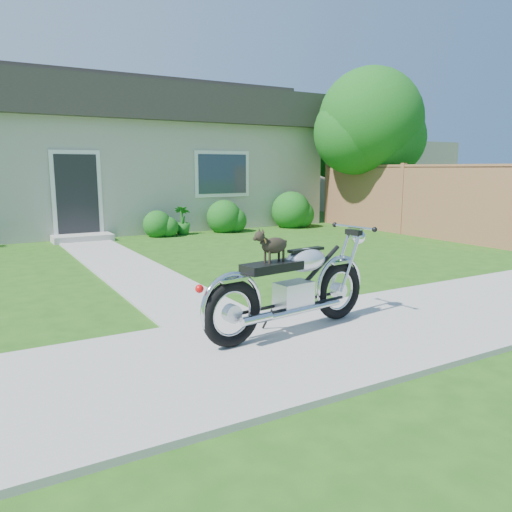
{
  "coord_description": "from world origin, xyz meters",
  "views": [
    {
      "loc": [
        -3.84,
        -3.98,
        1.76
      ],
      "look_at": [
        -0.98,
        1.0,
        0.75
      ],
      "focal_mm": 35.0,
      "sensor_mm": 36.0,
      "label": 1
    }
  ],
  "objects": [
    {
      "name": "house",
      "position": [
        -0.0,
        11.99,
        2.16
      ],
      "size": [
        12.6,
        7.03,
        4.5
      ],
      "color": "beige",
      "rests_on": "ground"
    },
    {
      "name": "ground",
      "position": [
        0.0,
        0.0,
        0.0
      ],
      "size": [
        80.0,
        80.0,
        0.0
      ],
      "primitive_type": "plane",
      "color": "#235114",
      "rests_on": "ground"
    },
    {
      "name": "motorcycle_with_dog",
      "position": [
        -0.93,
        0.28,
        0.54
      ],
      "size": [
        2.22,
        0.66,
        1.11
      ],
      "rotation": [
        0.0,
        0.0,
        0.14
      ],
      "color": "black",
      "rests_on": "sidewalk"
    },
    {
      "name": "tree_far",
      "position": [
        8.44,
        10.51,
        2.63
      ],
      "size": [
        2.72,
        2.67,
        4.1
      ],
      "color": "#3D2B1C",
      "rests_on": "ground"
    },
    {
      "name": "sidewalk",
      "position": [
        0.0,
        0.0,
        0.02
      ],
      "size": [
        24.0,
        2.2,
        0.04
      ],
      "primitive_type": "cube",
      "color": "#9E9B93",
      "rests_on": "ground"
    },
    {
      "name": "walkway",
      "position": [
        -1.5,
        5.0,
        0.01
      ],
      "size": [
        1.2,
        8.0,
        0.03
      ],
      "primitive_type": "cube",
      "color": "#9E9B93",
      "rests_on": "ground"
    },
    {
      "name": "potted_plant_right",
      "position": [
        1.09,
        8.55,
        0.39
      ],
      "size": [
        0.6,
        0.6,
        0.77
      ],
      "primitive_type": "imported",
      "rotation": [
        0.0,
        0.0,
        2.54
      ],
      "color": "#1C681C",
      "rests_on": "ground"
    },
    {
      "name": "tree_near",
      "position": [
        6.65,
        7.27,
        2.99
      ],
      "size": [
        3.04,
        3.04,
        4.66
      ],
      "color": "#3D2B1C",
      "rests_on": "ground"
    },
    {
      "name": "fence",
      "position": [
        6.3,
        5.75,
        0.94
      ],
      "size": [
        0.12,
        6.62,
        1.9
      ],
      "color": "brown",
      "rests_on": "ground"
    },
    {
      "name": "shrub_row",
      "position": [
        1.1,
        8.5,
        0.44
      ],
      "size": [
        10.8,
        1.17,
        1.17
      ],
      "color": "#165616",
      "rests_on": "ground"
    }
  ]
}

